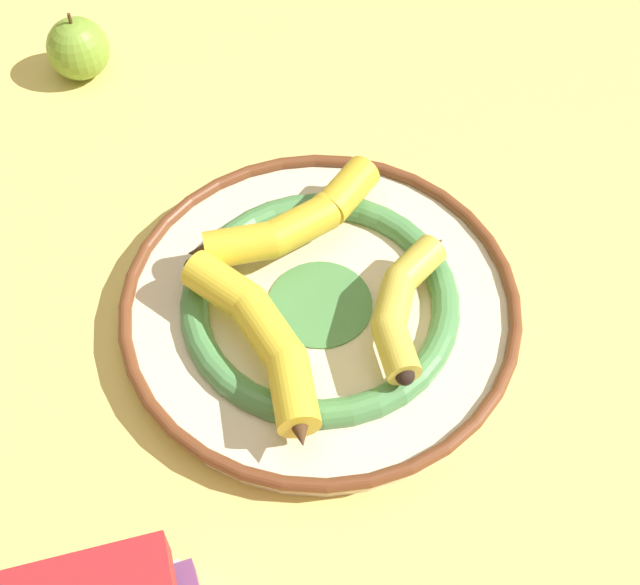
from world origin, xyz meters
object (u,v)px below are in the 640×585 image
at_px(banana_c, 293,222).
at_px(apple, 78,48).
at_px(banana_a, 402,302).
at_px(banana_b, 263,338).
at_px(decorative_bowl, 320,306).

height_order(banana_c, apple, apple).
height_order(banana_a, banana_b, banana_b).
xyz_separation_m(banana_a, banana_b, (-0.10, -0.08, 0.00)).
relative_size(decorative_bowl, banana_c, 2.11).
bearing_deg(banana_a, banana_b, -58.23).
bearing_deg(banana_c, banana_a, -76.41).
xyz_separation_m(decorative_bowl, banana_b, (-0.03, -0.07, 0.04)).
bearing_deg(banana_a, apple, -122.27).
relative_size(banana_a, banana_c, 0.93).
height_order(banana_b, apple, apple).
bearing_deg(banana_c, decorative_bowl, -104.12).
height_order(decorative_bowl, banana_b, banana_b).
distance_m(banana_b, banana_c, 0.13).
bearing_deg(apple, banana_b, -39.85).
height_order(banana_a, banana_c, banana_c).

